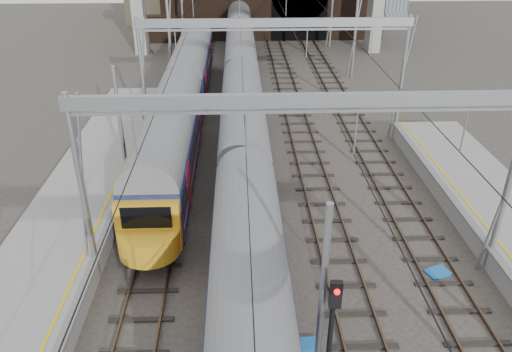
{
  "coord_description": "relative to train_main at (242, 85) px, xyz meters",
  "views": [
    {
      "loc": [
        -2.25,
        -8.61,
        13.41
      ],
      "look_at": [
        -1.48,
        12.22,
        2.4
      ],
      "focal_mm": 35.0,
      "sensor_mm": 36.0,
      "label": 1
    }
  ],
  "objects": [
    {
      "name": "tracks",
      "position": [
        2.0,
        -11.36,
        -2.36
      ],
      "size": [
        14.4,
        80.0,
        0.22
      ],
      "color": "#4C3828",
      "rests_on": "ground"
    },
    {
      "name": "overhead_line",
      "position": [
        2.0,
        -4.88,
        4.18
      ],
      "size": [
        16.8,
        80.0,
        8.0
      ],
      "color": "gray",
      "rests_on": "ground"
    },
    {
      "name": "retaining_wall",
      "position": [
        3.4,
        25.57,
        1.95
      ],
      "size": [
        28.0,
        2.75,
        9.0
      ],
      "color": "black",
      "rests_on": "ground"
    },
    {
      "name": "train_main",
      "position": [
        0.0,
        0.0,
        0.0
      ],
      "size": [
        2.63,
        60.83,
        4.58
      ],
      "color": "black",
      "rests_on": "ground"
    },
    {
      "name": "train_second",
      "position": [
        -4.0,
        -2.28,
        0.05
      ],
      "size": [
        2.72,
        31.54,
        4.71
      ],
      "color": "black",
      "rests_on": "ground"
    },
    {
      "name": "signal_near_centre",
      "position": [
        2.28,
        -24.58,
        0.63
      ],
      "size": [
        0.35,
        0.46,
        4.76
      ],
      "rotation": [
        0.0,
        0.0,
        -0.08
      ],
      "color": "black",
      "rests_on": "ground"
    },
    {
      "name": "equip_cover_b",
      "position": [
        1.91,
        -22.39,
        -2.33
      ],
      "size": [
        0.91,
        0.66,
        0.1
      ],
      "primitive_type": "cube",
      "rotation": [
        0.0,
        0.0,
        0.05
      ],
      "color": "#1867B7",
      "rests_on": "ground"
    },
    {
      "name": "equip_cover_c",
      "position": [
        7.99,
        -18.65,
        -2.33
      ],
      "size": [
        1.14,
        0.98,
        0.11
      ],
      "primitive_type": "cube",
      "rotation": [
        0.0,
        0.0,
        0.37
      ],
      "color": "#1867B7",
      "rests_on": "ground"
    }
  ]
}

